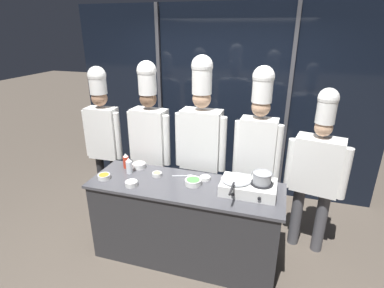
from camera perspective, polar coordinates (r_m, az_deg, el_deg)
ground_plane at (r=3.58m, az=-1.25°, el=-20.37°), size 24.00×24.00×0.00m
window_wall_back at (r=4.42m, az=5.47°, el=7.77°), size 4.40×0.09×2.70m
demo_counter at (r=3.30m, az=-1.31°, el=-14.55°), size 1.98×0.65×0.90m
portable_stove at (r=2.95m, az=10.66°, el=-8.05°), size 0.53×0.35×0.12m
frying_pan at (r=2.92m, az=8.41°, el=-6.31°), size 0.29×0.50×0.05m
stock_pot at (r=2.89m, az=13.22°, el=-6.24°), size 0.20×0.18×0.11m
squeeze_bottle_chili at (r=3.45m, az=-12.47°, el=-3.18°), size 0.07×0.07×0.17m
squeeze_bottle_clear at (r=3.32m, az=-11.90°, el=-4.09°), size 0.07×0.07×0.18m
prep_bowl_mushrooms at (r=3.24m, az=-6.69°, el=-5.68°), size 0.10×0.10×0.04m
prep_bowl_garlic at (r=3.15m, az=2.51°, el=-6.42°), size 0.11×0.11×0.03m
prep_bowl_scallions at (r=3.05m, az=0.22°, el=-7.15°), size 0.17×0.17×0.06m
prep_bowl_rice at (r=3.08m, az=-11.47°, el=-7.32°), size 0.12×0.12×0.05m
prep_bowl_shrimp at (r=3.44m, az=-10.07°, el=-3.97°), size 0.15×0.15×0.06m
prep_bowl_carrots at (r=3.29m, az=-16.41°, el=-5.90°), size 0.13×0.13×0.05m
serving_spoon_slotted at (r=3.22m, az=-0.95°, el=-6.06°), size 0.23×0.10×0.02m
chef_head at (r=3.93m, az=-16.60°, el=2.64°), size 0.50×0.22×1.96m
chef_sous at (r=3.63m, az=-8.02°, el=2.08°), size 0.55×0.25×2.04m
chef_line at (r=3.40m, az=1.76°, el=1.36°), size 0.60×0.25×2.12m
chef_pastry at (r=3.32m, az=12.43°, el=0.21°), size 0.51×0.22×2.04m
chef_apprentice at (r=3.40m, az=22.69°, el=-3.99°), size 0.61×0.33×1.85m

